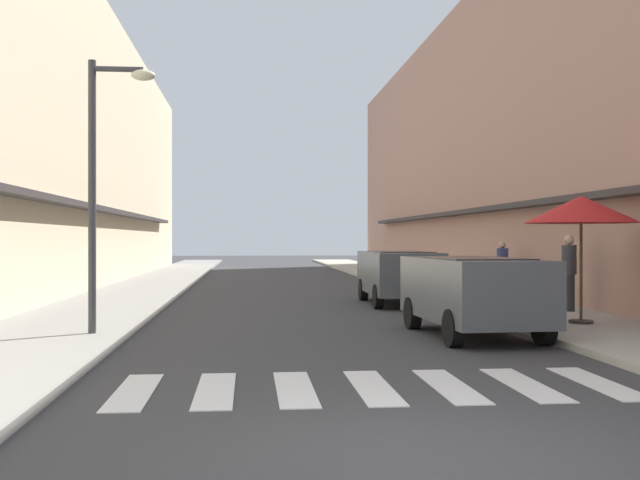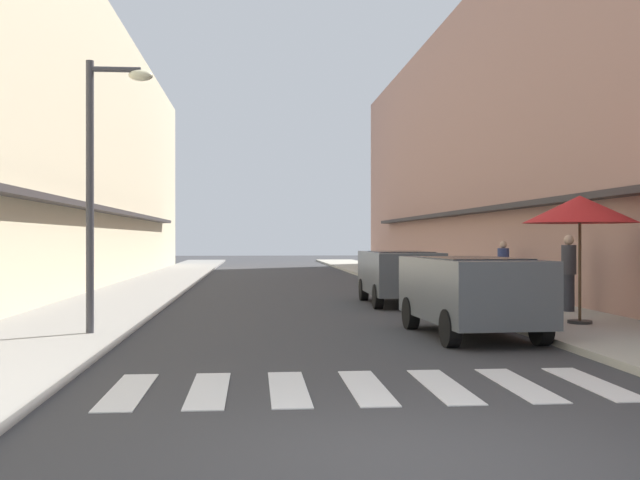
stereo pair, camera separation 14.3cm
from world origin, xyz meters
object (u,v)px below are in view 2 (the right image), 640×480
at_px(parked_car_near, 471,287).
at_px(pedestrian_walking_far, 569,271).
at_px(parked_car_mid, 399,271).
at_px(cafe_umbrella, 580,210).
at_px(pedestrian_walking_near, 503,267).
at_px(street_lamp, 101,165).

distance_m(parked_car_near, pedestrian_walking_far, 4.75).
relative_size(parked_car_mid, cafe_umbrella, 1.61).
bearing_deg(pedestrian_walking_near, pedestrian_walking_far, 169.96).
relative_size(parked_car_mid, street_lamp, 0.84).
bearing_deg(parked_car_mid, street_lamp, -135.08).
distance_m(parked_car_mid, street_lamp, 9.76).
bearing_deg(parked_car_near, cafe_umbrella, 20.79).
xyz_separation_m(street_lamp, pedestrian_walking_far, (10.06, 3.16, -2.08)).
bearing_deg(parked_car_mid, pedestrian_walking_near, 21.16).
bearing_deg(pedestrian_walking_far, parked_car_mid, -130.88).
xyz_separation_m(parked_car_mid, cafe_umbrella, (2.50, -5.99, 1.47)).
relative_size(street_lamp, pedestrian_walking_near, 3.01).
relative_size(street_lamp, cafe_umbrella, 1.91).
distance_m(parked_car_mid, cafe_umbrella, 6.66).
bearing_deg(pedestrian_walking_far, parked_car_near, -38.42).
distance_m(street_lamp, pedestrian_walking_near, 13.11).
height_order(parked_car_mid, pedestrian_walking_far, pedestrian_walking_far).
xyz_separation_m(street_lamp, pedestrian_walking_near, (10.13, 8.03, -2.17)).
bearing_deg(street_lamp, pedestrian_walking_near, 38.39).
relative_size(parked_car_near, pedestrian_walking_near, 2.47).
xyz_separation_m(parked_car_mid, street_lamp, (-6.73, -6.71, 2.22)).
distance_m(cafe_umbrella, pedestrian_walking_near, 7.50).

